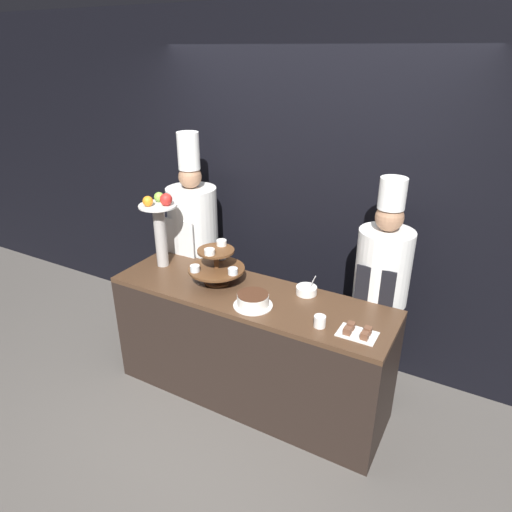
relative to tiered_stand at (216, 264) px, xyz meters
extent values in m
plane|color=#5B5651|center=(0.29, -0.33, -1.05)|extent=(14.00, 14.00, 0.00)
cube|color=black|center=(0.29, 0.85, 0.35)|extent=(10.00, 0.06, 2.80)
cube|color=black|center=(0.29, -0.03, -0.62)|extent=(2.06, 0.61, 0.86)
cube|color=#4C3321|center=(0.29, -0.03, -0.17)|extent=(2.06, 0.61, 0.03)
cylinder|color=brown|center=(0.00, 0.00, -0.14)|extent=(0.19, 0.19, 0.02)
cylinder|color=brown|center=(0.00, 0.00, -0.02)|extent=(0.04, 0.04, 0.26)
cylinder|color=brown|center=(0.00, 0.00, -0.03)|extent=(0.41, 0.41, 0.02)
cylinder|color=brown|center=(0.00, 0.00, 0.11)|extent=(0.27, 0.27, 0.02)
cylinder|color=silver|center=(-0.10, -0.12, 0.00)|extent=(0.07, 0.07, 0.04)
cylinder|color=gold|center=(-0.10, -0.12, -0.01)|extent=(0.06, 0.06, 0.03)
cylinder|color=silver|center=(0.16, -0.03, 0.00)|extent=(0.07, 0.07, 0.04)
cylinder|color=beige|center=(0.16, -0.03, -0.01)|extent=(0.06, 0.06, 0.03)
cylinder|color=silver|center=(-0.06, 0.15, 0.00)|extent=(0.07, 0.07, 0.04)
cylinder|color=red|center=(-0.06, 0.15, -0.01)|extent=(0.06, 0.06, 0.03)
cylinder|color=white|center=(0.01, -0.09, 0.14)|extent=(0.07, 0.07, 0.04)
cylinder|color=white|center=(-0.01, 0.09, 0.14)|extent=(0.07, 0.07, 0.04)
cylinder|color=#B2ADA8|center=(-0.54, 0.04, 0.10)|extent=(0.09, 0.09, 0.49)
cylinder|color=white|center=(-0.54, 0.04, 0.35)|extent=(0.29, 0.29, 0.01)
sphere|color=red|center=(-0.47, 0.06, 0.40)|extent=(0.09, 0.09, 0.09)
sphere|color=#84B742|center=(-0.58, 0.10, 0.39)|extent=(0.08, 0.08, 0.08)
sphere|color=orange|center=(-0.58, -0.02, 0.39)|extent=(0.08, 0.08, 0.08)
cylinder|color=white|center=(0.39, -0.16, -0.14)|extent=(0.27, 0.27, 0.01)
cylinder|color=white|center=(0.39, -0.16, -0.10)|extent=(0.21, 0.21, 0.08)
cylinder|color=#472819|center=(0.39, -0.16, -0.06)|extent=(0.21, 0.21, 0.01)
cylinder|color=white|center=(0.88, -0.17, -0.11)|extent=(0.07, 0.07, 0.07)
cube|color=white|center=(1.11, -0.14, -0.15)|extent=(0.23, 0.16, 0.01)
cube|color=brown|center=(1.06, -0.18, -0.12)|extent=(0.04, 0.04, 0.04)
cube|color=brown|center=(1.16, -0.18, -0.12)|extent=(0.04, 0.04, 0.04)
cube|color=brown|center=(1.06, -0.11, -0.12)|extent=(0.04, 0.04, 0.04)
cube|color=brown|center=(1.16, -0.11, -0.12)|extent=(0.04, 0.04, 0.04)
cylinder|color=white|center=(0.64, 0.17, -0.12)|extent=(0.15, 0.15, 0.06)
cylinder|color=#BCBCC1|center=(0.68, 0.17, -0.05)|extent=(0.05, 0.01, 0.11)
cube|color=#38332D|center=(-0.54, 0.46, -0.62)|extent=(0.31, 0.17, 0.86)
cylinder|color=white|center=(-0.54, 0.46, 0.09)|extent=(0.42, 0.42, 0.57)
cube|color=white|center=(-0.54, 0.26, -0.02)|extent=(0.29, 0.01, 0.36)
sphere|color=#A37556|center=(-0.54, 0.46, 0.47)|extent=(0.19, 0.19, 0.19)
cylinder|color=white|center=(-0.54, 0.46, 0.68)|extent=(0.18, 0.18, 0.29)
cube|color=#38332D|center=(1.08, 0.46, -0.64)|extent=(0.28, 0.16, 0.82)
cylinder|color=white|center=(1.08, 0.46, 0.04)|extent=(0.38, 0.38, 0.54)
cube|color=black|center=(1.08, 0.28, -0.07)|extent=(0.27, 0.01, 0.34)
sphere|color=#A37556|center=(1.08, 0.46, 0.41)|extent=(0.19, 0.19, 0.19)
cylinder|color=white|center=(1.08, 0.46, 0.57)|extent=(0.18, 0.18, 0.21)
camera|label=1|loc=(1.70, -2.45, 1.43)|focal=32.00mm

